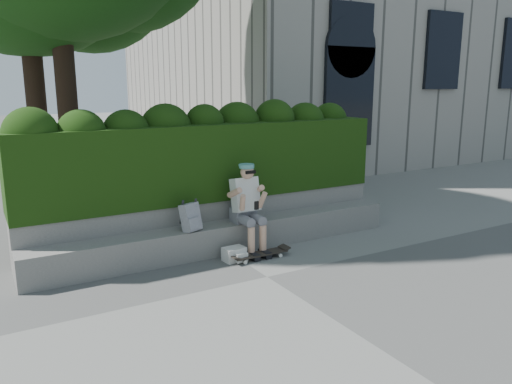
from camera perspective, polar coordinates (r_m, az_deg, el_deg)
ground at (r=6.88m, az=1.28°, el=-9.67°), size 80.00×80.00×0.00m
bench_ledge at (r=7.84m, az=-3.46°, el=-5.16°), size 6.00×0.45×0.45m
planter_wall at (r=8.21m, az=-4.96°, el=-3.28°), size 6.00×0.50×0.75m
hedge at (r=8.20m, az=-5.75°, el=3.67°), size 6.00×1.00×1.20m
person at (r=7.67m, az=-1.02°, el=-1.44°), size 0.40×0.76×1.38m
skateboard at (r=7.52m, az=0.46°, el=-7.09°), size 0.87×0.22×0.09m
backpack_plaid at (r=7.39m, az=-7.48°, el=-2.87°), size 0.31×0.25×0.41m
backpack_ground at (r=7.45m, az=-2.52°, el=-7.10°), size 0.34×0.25×0.20m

